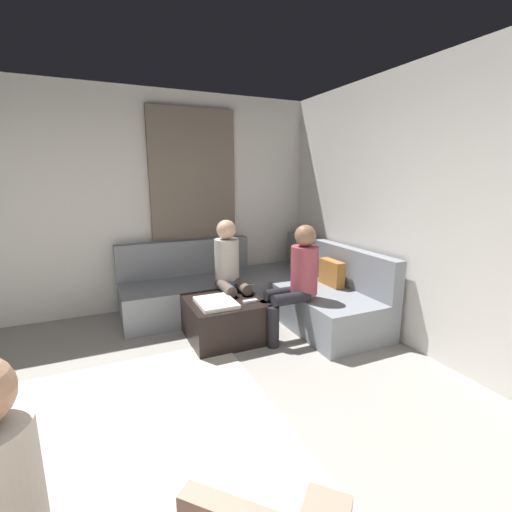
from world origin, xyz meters
name	(u,v)px	position (x,y,z in m)	size (l,w,h in m)	color
wall_back	(498,220)	(0.00, 2.94, 1.35)	(6.00, 0.12, 2.70)	silver
wall_left	(83,205)	(-2.94, 0.00, 1.35)	(0.12, 6.00, 2.70)	silver
curtain_panel	(194,210)	(-2.84, 1.30, 1.25)	(0.06, 1.10, 2.50)	#726659
area_rug	(118,470)	(-0.20, 0.10, 0.01)	(2.60, 2.20, 0.01)	beige
sectional_couch	(259,292)	(-2.08, 1.88, 0.28)	(2.10, 2.55, 0.87)	gray
ottoman	(224,319)	(-1.62, 1.26, 0.21)	(0.76, 0.76, 0.42)	black
folded_blanket	(216,303)	(-1.52, 1.14, 0.44)	(0.44, 0.36, 0.04)	white
coffee_mug	(233,287)	(-1.84, 1.44, 0.47)	(0.08, 0.08, 0.10)	#334C72
game_remote	(250,301)	(-1.44, 1.48, 0.43)	(0.05, 0.15, 0.02)	white
person_on_couch_back	(296,278)	(-1.31, 1.93, 0.66)	(0.30, 0.60, 1.20)	black
person_on_couch_side	(230,269)	(-1.93, 1.44, 0.66)	(0.60, 0.30, 1.20)	brown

